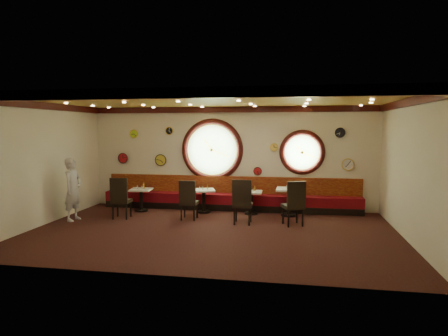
% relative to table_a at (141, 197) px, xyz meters
% --- Properties ---
extents(floor, '(9.00, 6.00, 0.00)m').
position_rel_table_a_xyz_m(floor, '(2.63, -2.03, -0.43)').
color(floor, black).
rests_on(floor, ground).
extents(ceiling, '(9.00, 6.00, 0.02)m').
position_rel_table_a_xyz_m(ceiling, '(2.63, -2.03, 2.77)').
color(ceiling, '#C98A38').
rests_on(ceiling, wall_back).
extents(wall_back, '(9.00, 0.02, 3.20)m').
position_rel_table_a_xyz_m(wall_back, '(2.63, 0.97, 1.17)').
color(wall_back, beige).
rests_on(wall_back, floor).
extents(wall_front, '(9.00, 0.02, 3.20)m').
position_rel_table_a_xyz_m(wall_front, '(2.63, -5.03, 1.17)').
color(wall_front, beige).
rests_on(wall_front, floor).
extents(wall_left, '(0.02, 6.00, 3.20)m').
position_rel_table_a_xyz_m(wall_left, '(-1.87, -2.03, 1.17)').
color(wall_left, beige).
rests_on(wall_left, floor).
extents(wall_right, '(0.02, 6.00, 3.20)m').
position_rel_table_a_xyz_m(wall_right, '(7.13, -2.03, 1.17)').
color(wall_right, beige).
rests_on(wall_right, floor).
extents(molding_back, '(9.00, 0.10, 0.18)m').
position_rel_table_a_xyz_m(molding_back, '(2.63, 0.92, 2.68)').
color(molding_back, '#340C09').
rests_on(molding_back, wall_back).
extents(molding_front, '(9.00, 0.10, 0.18)m').
position_rel_table_a_xyz_m(molding_front, '(2.63, -4.98, 2.68)').
color(molding_front, '#340C09').
rests_on(molding_front, wall_back).
extents(molding_left, '(0.10, 6.00, 0.18)m').
position_rel_table_a_xyz_m(molding_left, '(-1.82, -2.03, 2.68)').
color(molding_left, '#340C09').
rests_on(molding_left, wall_back).
extents(molding_right, '(0.10, 6.00, 0.18)m').
position_rel_table_a_xyz_m(molding_right, '(7.08, -2.03, 2.68)').
color(molding_right, '#340C09').
rests_on(molding_right, wall_back).
extents(banquette_base, '(8.00, 0.55, 0.20)m').
position_rel_table_a_xyz_m(banquette_base, '(2.63, 0.69, -0.33)').
color(banquette_base, black).
rests_on(banquette_base, floor).
extents(banquette_seat, '(8.00, 0.55, 0.30)m').
position_rel_table_a_xyz_m(banquette_seat, '(2.63, 0.69, -0.08)').
color(banquette_seat, '#5C0710').
rests_on(banquette_seat, banquette_base).
extents(banquette_back, '(8.00, 0.10, 0.55)m').
position_rel_table_a_xyz_m(banquette_back, '(2.63, 0.91, 0.32)').
color(banquette_back, '#640709').
rests_on(banquette_back, wall_back).
extents(porthole_left_glass, '(1.66, 0.02, 1.66)m').
position_rel_table_a_xyz_m(porthole_left_glass, '(2.03, 0.96, 1.42)').
color(porthole_left_glass, '#86AF69').
rests_on(porthole_left_glass, wall_back).
extents(porthole_left_frame, '(1.98, 0.18, 1.98)m').
position_rel_table_a_xyz_m(porthole_left_frame, '(2.03, 0.95, 1.42)').
color(porthole_left_frame, '#340C09').
rests_on(porthole_left_frame, wall_back).
extents(porthole_left_ring, '(1.61, 0.03, 1.61)m').
position_rel_table_a_xyz_m(porthole_left_ring, '(2.03, 0.92, 1.42)').
color(porthole_left_ring, yellow).
rests_on(porthole_left_ring, wall_back).
extents(porthole_right_glass, '(1.10, 0.02, 1.10)m').
position_rel_table_a_xyz_m(porthole_right_glass, '(4.83, 0.96, 1.37)').
color(porthole_right_glass, '#86AF69').
rests_on(porthole_right_glass, wall_back).
extents(porthole_right_frame, '(1.38, 0.18, 1.38)m').
position_rel_table_a_xyz_m(porthole_right_frame, '(4.83, 0.95, 1.37)').
color(porthole_right_frame, '#340C09').
rests_on(porthole_right_frame, wall_back).
extents(porthole_right_ring, '(1.09, 0.03, 1.09)m').
position_rel_table_a_xyz_m(porthole_right_ring, '(4.83, 0.92, 1.37)').
color(porthole_right_ring, yellow).
rests_on(porthole_right_ring, wall_back).
extents(wall_clock_0, '(0.32, 0.03, 0.32)m').
position_rel_table_a_xyz_m(wall_clock_0, '(-0.97, 0.93, 1.12)').
color(wall_clock_0, red).
rests_on(wall_clock_0, wall_back).
extents(wall_clock_1, '(0.36, 0.03, 0.36)m').
position_rel_table_a_xyz_m(wall_clock_1, '(0.33, 0.93, 1.07)').
color(wall_clock_1, yellow).
rests_on(wall_clock_1, wall_back).
extents(wall_clock_2, '(0.22, 0.03, 0.22)m').
position_rel_table_a_xyz_m(wall_clock_2, '(3.98, 0.93, 1.52)').
color(wall_clock_2, '#F1CB50').
rests_on(wall_clock_2, wall_back).
extents(wall_clock_3, '(0.28, 0.03, 0.28)m').
position_rel_table_a_xyz_m(wall_clock_3, '(5.93, 0.93, 1.97)').
color(wall_clock_3, black).
rests_on(wall_clock_3, wall_back).
extents(wall_clock_4, '(0.34, 0.03, 0.34)m').
position_rel_table_a_xyz_m(wall_clock_4, '(6.18, 0.93, 1.02)').
color(wall_clock_4, white).
rests_on(wall_clock_4, wall_back).
extents(wall_clock_5, '(0.24, 0.03, 0.24)m').
position_rel_table_a_xyz_m(wall_clock_5, '(3.48, 0.93, 0.77)').
color(wall_clock_5, red).
rests_on(wall_clock_5, wall_back).
extents(wall_clock_6, '(0.24, 0.03, 0.24)m').
position_rel_table_a_xyz_m(wall_clock_6, '(0.63, 0.93, 2.02)').
color(wall_clock_6, black).
rests_on(wall_clock_6, wall_back).
extents(wall_clock_7, '(0.26, 0.03, 0.26)m').
position_rel_table_a_xyz_m(wall_clock_7, '(-0.57, 0.93, 1.92)').
color(wall_clock_7, '#ABD52A').
rests_on(wall_clock_7, wall_back).
extents(table_a, '(0.70, 0.70, 0.69)m').
position_rel_table_a_xyz_m(table_a, '(0.00, 0.00, 0.00)').
color(table_a, black).
rests_on(table_a, floor).
extents(table_b, '(0.81, 0.81, 0.70)m').
position_rel_table_a_xyz_m(table_b, '(1.93, 0.13, 0.01)').
color(table_b, black).
rests_on(table_b, floor).
extents(table_c, '(0.63, 0.63, 0.68)m').
position_rel_table_a_xyz_m(table_c, '(3.36, 0.16, -0.00)').
color(table_c, black).
rests_on(table_c, floor).
extents(table_d, '(0.74, 0.74, 0.80)m').
position_rel_table_a_xyz_m(table_d, '(4.46, 0.12, 0.07)').
color(table_d, black).
rests_on(table_d, floor).
extents(chair_a, '(0.53, 0.53, 0.72)m').
position_rel_table_a_xyz_m(chair_a, '(-0.17, -1.10, 0.23)').
color(chair_a, black).
rests_on(chair_a, floor).
extents(chair_b, '(0.47, 0.47, 0.69)m').
position_rel_table_a_xyz_m(chair_b, '(1.73, -0.91, 0.20)').
color(chair_b, black).
rests_on(chair_b, floor).
extents(chair_c, '(0.51, 0.51, 0.74)m').
position_rel_table_a_xyz_m(chair_c, '(3.26, -1.15, 0.25)').
color(chair_c, black).
rests_on(chair_c, floor).
extents(chair_d, '(0.65, 0.65, 0.73)m').
position_rel_table_a_xyz_m(chair_d, '(4.62, -1.09, 0.24)').
color(chair_d, black).
rests_on(chair_d, floor).
extents(condiment_a_salt, '(0.04, 0.04, 0.11)m').
position_rel_table_a_xyz_m(condiment_a_salt, '(-0.12, 0.03, 0.31)').
color(condiment_a_salt, silver).
rests_on(condiment_a_salt, table_a).
extents(condiment_b_salt, '(0.03, 0.03, 0.09)m').
position_rel_table_a_xyz_m(condiment_b_salt, '(1.80, 0.17, 0.31)').
color(condiment_b_salt, silver).
rests_on(condiment_b_salt, table_b).
extents(condiment_c_salt, '(0.04, 0.04, 0.11)m').
position_rel_table_a_xyz_m(condiment_c_salt, '(3.33, 0.18, 0.30)').
color(condiment_c_salt, silver).
rests_on(condiment_c_salt, table_c).
extents(condiment_d_salt, '(0.04, 0.04, 0.10)m').
position_rel_table_a_xyz_m(condiment_d_salt, '(4.40, 0.12, 0.42)').
color(condiment_d_salt, silver).
rests_on(condiment_d_salt, table_d).
extents(condiment_a_pepper, '(0.04, 0.04, 0.11)m').
position_rel_table_a_xyz_m(condiment_a_pepper, '(0.05, -0.03, 0.31)').
color(condiment_a_pepper, silver).
rests_on(condiment_a_pepper, table_a).
extents(condiment_b_pepper, '(0.04, 0.04, 0.11)m').
position_rel_table_a_xyz_m(condiment_b_pepper, '(1.92, 0.08, 0.32)').
color(condiment_b_pepper, silver).
rests_on(condiment_b_pepper, table_b).
extents(condiment_c_pepper, '(0.04, 0.04, 0.10)m').
position_rel_table_a_xyz_m(condiment_c_pepper, '(3.42, 0.10, 0.30)').
color(condiment_c_pepper, silver).
rests_on(condiment_c_pepper, table_c).
extents(condiment_d_pepper, '(0.04, 0.04, 0.11)m').
position_rel_table_a_xyz_m(condiment_d_pepper, '(4.50, 0.03, 0.42)').
color(condiment_d_pepper, silver).
rests_on(condiment_d_pepper, table_d).
extents(condiment_a_bottle, '(0.06, 0.06, 0.18)m').
position_rel_table_a_xyz_m(condiment_a_bottle, '(0.07, 0.07, 0.35)').
color(condiment_a_bottle, gold).
rests_on(condiment_a_bottle, table_a).
extents(condiment_b_bottle, '(0.04, 0.04, 0.14)m').
position_rel_table_a_xyz_m(condiment_b_bottle, '(2.04, 0.18, 0.34)').
color(condiment_b_bottle, gold).
rests_on(condiment_b_bottle, table_b).
extents(condiment_c_bottle, '(0.05, 0.05, 0.15)m').
position_rel_table_a_xyz_m(condiment_c_bottle, '(3.46, 0.24, 0.33)').
color(condiment_c_bottle, gold).
rests_on(condiment_c_bottle, table_c).
extents(condiment_d_bottle, '(0.05, 0.05, 0.16)m').
position_rel_table_a_xyz_m(condiment_d_bottle, '(4.63, 0.19, 0.45)').
color(condiment_d_bottle, gold).
rests_on(condiment_d_bottle, table_d).
extents(waiter, '(0.46, 0.66, 1.72)m').
position_rel_table_a_xyz_m(waiter, '(-1.37, -1.48, 0.43)').
color(waiter, silver).
rests_on(waiter, floor).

